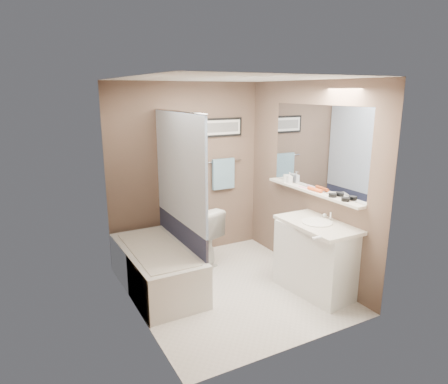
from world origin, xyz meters
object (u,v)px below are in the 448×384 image
candle_bowl_far (333,195)px  soap_bottle (289,178)px  bathtub (157,268)px  vanity (316,259)px  candle_bowl_near (345,199)px  glass_jar (286,178)px  hair_brush_front (315,190)px  toilet (194,235)px

candle_bowl_far → soap_bottle: bearing=90.0°
bathtub → soap_bottle: (1.79, -0.14, 0.94)m
bathtub → vanity: (1.60, -0.94, 0.15)m
candle_bowl_near → glass_jar: glass_jar is taller
bathtub → vanity: vanity is taller
candle_bowl_far → hair_brush_front: hair_brush_front is taller
toilet → hair_brush_front: 1.72m
candle_bowl_near → candle_bowl_far: bearing=90.0°
bathtub → glass_jar: bearing=-3.5°
glass_jar → bathtub: bearing=177.6°
candle_bowl_near → bathtub: bearing=147.6°
toilet → vanity: (0.91, -1.40, 0.01)m
candle_bowl_near → glass_jar: bearing=90.0°
toilet → glass_jar: bearing=133.2°
bathtub → glass_jar: size_ratio=15.00×
bathtub → candle_bowl_near: bearing=-33.5°
candle_bowl_near → soap_bottle: soap_bottle is taller
hair_brush_front → candle_bowl_far: bearing=-90.0°
hair_brush_front → soap_bottle: soap_bottle is taller
candle_bowl_near → toilet: bearing=124.6°
toilet → soap_bottle: (1.10, -0.60, 0.80)m
bathtub → hair_brush_front: (1.79, -0.64, 0.89)m
toilet → candle_bowl_near: size_ratio=8.69×
toilet → candle_bowl_near: 2.07m
candle_bowl_near → glass_jar: size_ratio=0.90×
vanity → glass_jar: size_ratio=9.00×
candle_bowl_near → candle_bowl_far: size_ratio=1.00×
bathtub → candle_bowl_far: candle_bowl_far is taller
bathtub → vanity: 1.86m
bathtub → glass_jar: (1.79, -0.07, 0.92)m
bathtub → soap_bottle: 2.02m
candle_bowl_near → candle_bowl_far: same height
toilet → candle_bowl_far: candle_bowl_far is taller
glass_jar → candle_bowl_far: bearing=-90.0°
bathtub → toilet: 0.84m
toilet → vanity: size_ratio=0.87×
candle_bowl_near → hair_brush_front: bearing=90.0°
toilet → vanity: vanity is taller
hair_brush_front → soap_bottle: bearing=90.0°
candle_bowl_far → glass_jar: size_ratio=0.90×
candle_bowl_near → hair_brush_front: size_ratio=0.41×
candle_bowl_near → candle_bowl_far: (0.00, 0.20, 0.00)m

